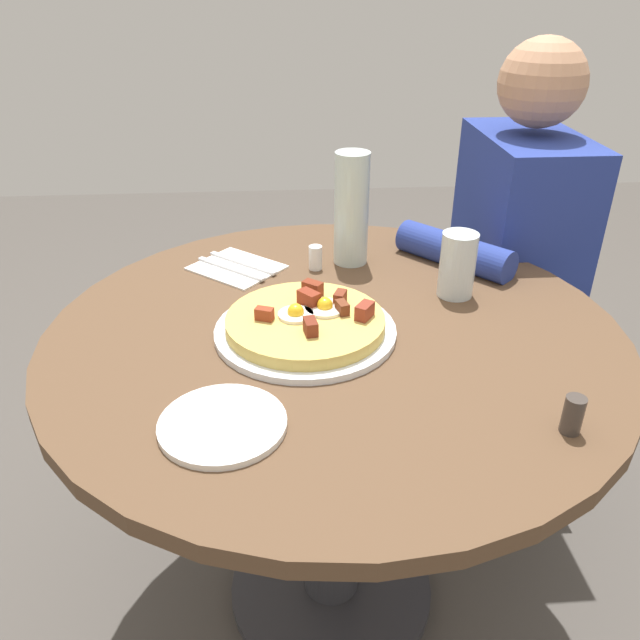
{
  "coord_description": "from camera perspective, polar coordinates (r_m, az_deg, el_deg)",
  "views": [
    {
      "loc": [
        0.95,
        -0.09,
        1.25
      ],
      "look_at": [
        0.01,
        -0.03,
        0.72
      ],
      "focal_mm": 35.13,
      "sensor_mm": 36.0,
      "label": 1
    }
  ],
  "objects": [
    {
      "name": "ground_plane",
      "position": [
        1.58,
        1.0,
        -23.33
      ],
      "size": [
        6.0,
        6.0,
        0.0
      ],
      "primitive_type": "plane",
      "color": "#4C4742"
    },
    {
      "name": "dining_table",
      "position": [
        1.19,
        1.22,
        -7.47
      ],
      "size": [
        1.01,
        1.01,
        0.7
      ],
      "color": "brown",
      "rests_on": "ground_plane"
    },
    {
      "name": "person_seated",
      "position": [
        1.67,
        16.53,
        1.53
      ],
      "size": [
        0.5,
        0.46,
        1.14
      ],
      "color": "#2D2D33",
      "rests_on": "ground_plane"
    },
    {
      "name": "pizza_plate",
      "position": [
        1.08,
        -1.34,
        -0.99
      ],
      "size": [
        0.31,
        0.31,
        0.01
      ],
      "primitive_type": "cylinder",
      "color": "white",
      "rests_on": "dining_table"
    },
    {
      "name": "breakfast_pizza",
      "position": [
        1.07,
        -1.23,
        -0.04
      ],
      "size": [
        0.27,
        0.27,
        0.05
      ],
      "color": "#D2B457",
      "rests_on": "pizza_plate"
    },
    {
      "name": "bread_plate",
      "position": [
        0.88,
        -8.86,
        -9.35
      ],
      "size": [
        0.18,
        0.18,
        0.01
      ],
      "primitive_type": "cylinder",
      "color": "white",
      "rests_on": "dining_table"
    },
    {
      "name": "napkin",
      "position": [
        1.33,
        -7.59,
        4.75
      ],
      "size": [
        0.22,
        0.22,
        0.0
      ],
      "primitive_type": "cube",
      "rotation": [
        0.0,
        0.0,
        0.86
      ],
      "color": "white",
      "rests_on": "dining_table"
    },
    {
      "name": "fork",
      "position": [
        1.32,
        -8.14,
        4.66
      ],
      "size": [
        0.13,
        0.14,
        0.0
      ],
      "primitive_type": "cube",
      "rotation": [
        0.0,
        0.0,
        0.86
      ],
      "color": "silver",
      "rests_on": "napkin"
    },
    {
      "name": "knife",
      "position": [
        1.34,
        -7.08,
        5.19
      ],
      "size": [
        0.13,
        0.14,
        0.0
      ],
      "primitive_type": "cube",
      "rotation": [
        0.0,
        0.0,
        0.86
      ],
      "color": "silver",
      "rests_on": "napkin"
    },
    {
      "name": "water_glass",
      "position": [
        1.21,
        12.41,
        4.93
      ],
      "size": [
        0.07,
        0.07,
        0.13
      ],
      "primitive_type": "cylinder",
      "color": "silver",
      "rests_on": "dining_table"
    },
    {
      "name": "water_bottle",
      "position": [
        1.31,
        2.88,
        10.05
      ],
      "size": [
        0.07,
        0.07,
        0.23
      ],
      "primitive_type": "cylinder",
      "color": "silver",
      "rests_on": "dining_table"
    },
    {
      "name": "salt_shaker",
      "position": [
        1.31,
        -0.42,
        5.71
      ],
      "size": [
        0.03,
        0.03,
        0.05
      ],
      "primitive_type": "cylinder",
      "color": "white",
      "rests_on": "dining_table"
    },
    {
      "name": "pepper_shaker",
      "position": [
        0.91,
        22.04,
        -8.01
      ],
      "size": [
        0.03,
        0.03,
        0.06
      ],
      "primitive_type": "cylinder",
      "color": "#3F3833",
      "rests_on": "dining_table"
    }
  ]
}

